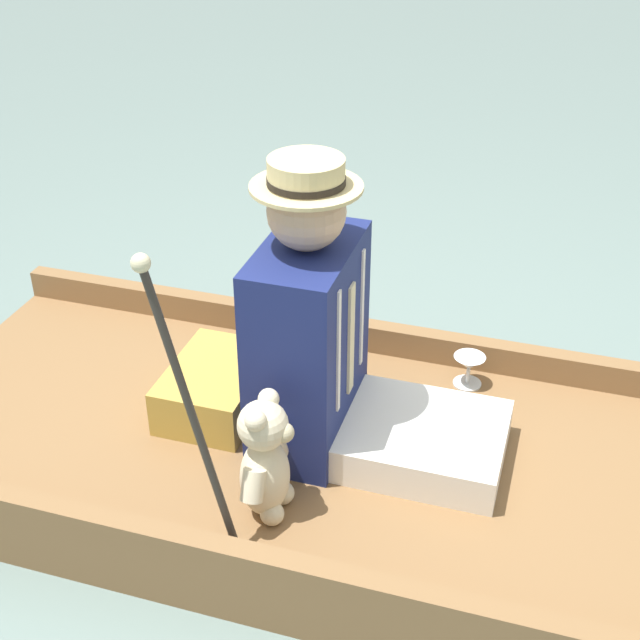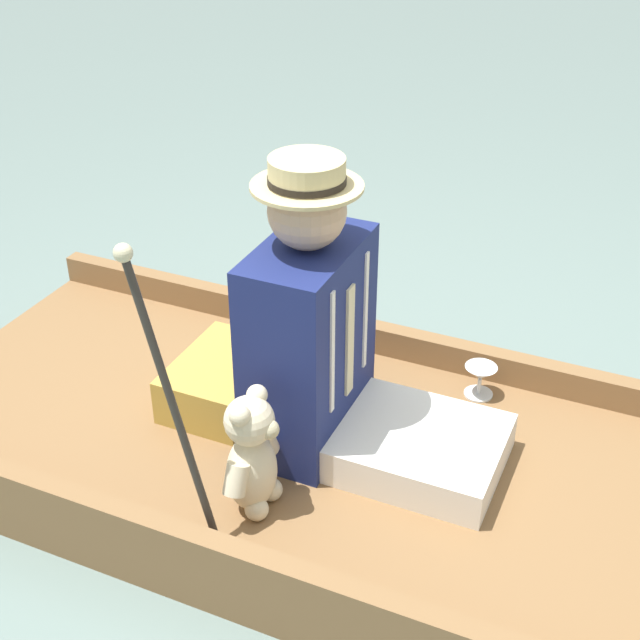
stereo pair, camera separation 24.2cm
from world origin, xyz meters
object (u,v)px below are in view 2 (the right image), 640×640
seated_person (331,348)px  wine_glass (480,375)px  teddy_bear (252,456)px  walking_cane (165,381)px

seated_person → wine_glass: 0.57m
teddy_bear → wine_glass: bearing=150.4°
walking_cane → wine_glass: bearing=149.2°
walking_cane → teddy_bear: bearing=144.0°
teddy_bear → wine_glass: 0.84m
seated_person → wine_glass: bearing=137.4°
teddy_bear → walking_cane: size_ratio=0.44×
seated_person → teddy_bear: seated_person is taller
seated_person → walking_cane: 0.57m
wine_glass → walking_cane: (0.90, -0.54, 0.40)m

